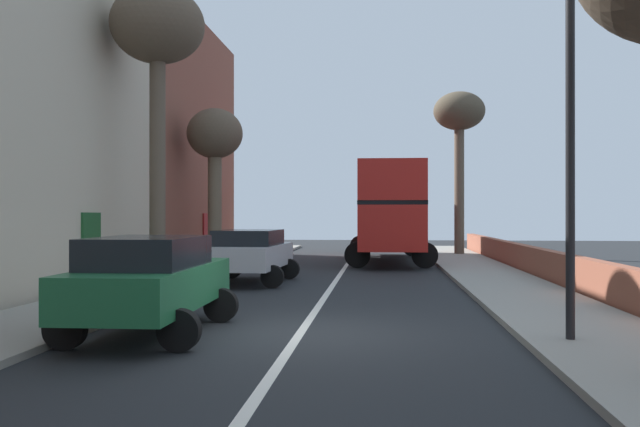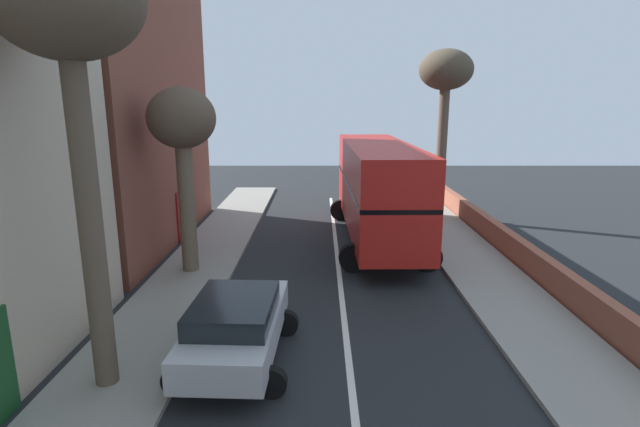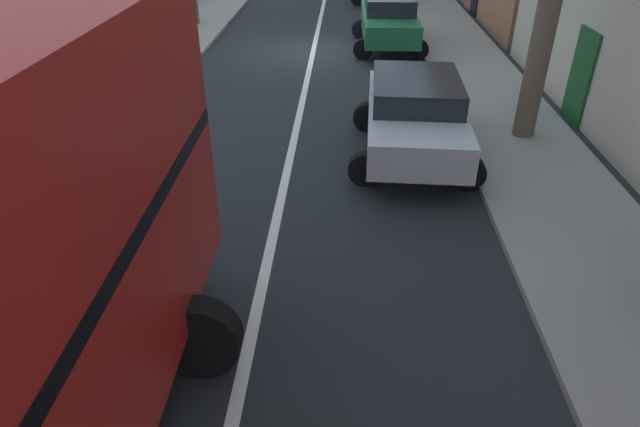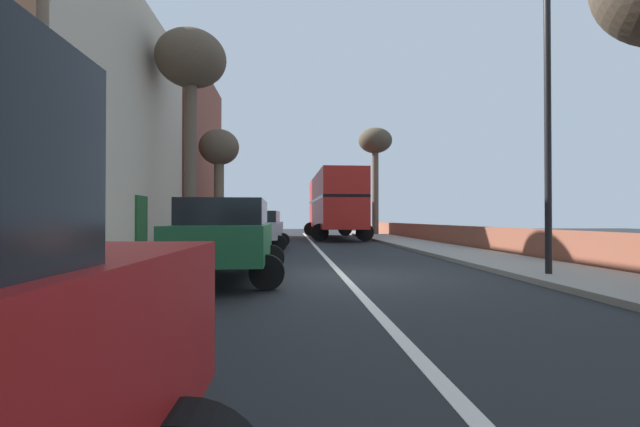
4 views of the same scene
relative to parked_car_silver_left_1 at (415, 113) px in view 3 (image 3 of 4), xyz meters
The scene contains 7 objects.
ground_plane 8.55m from the parked_car_silver_left_1, 72.88° to the right, with size 84.00×84.00×0.00m, color black.
road_centre_line 8.55m from the parked_car_silver_left_1, 72.88° to the right, with size 0.16×54.00×0.01m, color silver.
sidewalk_left 8.51m from the parked_car_silver_left_1, 106.45° to the right, with size 2.60×60.00×0.12m, color gray.
sidewalk_right 11.02m from the parked_car_silver_left_1, 47.66° to the right, with size 2.60×60.00×0.12m, color gray.
boundary_wall_right 12.10m from the parked_car_silver_left_1, 42.22° to the right, with size 0.36×54.00×0.96m, color brown.
parked_car_silver_left_1 is the anchor object (origin of this frame).
parked_car_green_left_2 8.59m from the parked_car_silver_left_1, 89.98° to the right, with size 2.43×4.44×1.67m.
Camera 3 is at (-1.10, 18.46, 4.85)m, focal length 30.46 mm.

